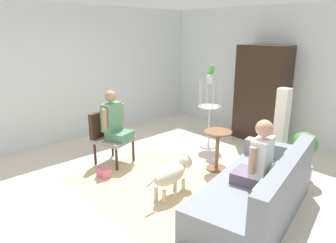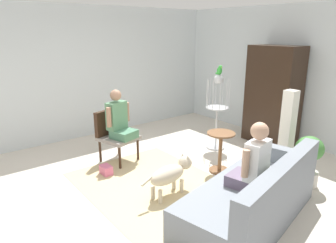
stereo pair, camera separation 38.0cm
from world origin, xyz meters
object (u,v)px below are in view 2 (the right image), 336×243
(dog, at_px, (171,173))
(parrot, at_px, (220,70))
(round_end_table, at_px, (220,149))
(column_lamp, at_px, (287,133))
(bird_cage_stand, at_px, (217,109))
(armoire_cabinet, at_px, (273,95))
(couch, at_px, (254,197))
(person_on_couch, at_px, (253,162))
(potted_plant, at_px, (308,158))
(person_on_armchair, at_px, (119,119))
(armchair, at_px, (114,131))
(handbag, at_px, (106,170))

(dog, xyz_separation_m, parrot, (-0.85, 1.81, 1.20))
(round_end_table, distance_m, column_lamp, 1.07)
(dog, distance_m, bird_cage_stand, 2.06)
(column_lamp, relative_size, armoire_cabinet, 0.69)
(column_lamp, bearing_deg, couch, -70.74)
(dog, bearing_deg, parrot, 115.03)
(person_on_couch, bearing_deg, bird_cage_stand, 143.37)
(armoire_cabinet, bearing_deg, person_on_couch, -59.96)
(bird_cage_stand, bearing_deg, potted_plant, -1.70)
(bird_cage_stand, height_order, parrot, parrot)
(bird_cage_stand, height_order, armoire_cabinet, armoire_cabinet)
(potted_plant, bearing_deg, parrot, 178.29)
(couch, relative_size, person_on_armchair, 2.70)
(column_lamp, bearing_deg, person_on_couch, -72.25)
(round_end_table, height_order, bird_cage_stand, bird_cage_stand)
(couch, bearing_deg, armoire_cabinet, 120.95)
(person_on_armchair, relative_size, bird_cage_stand, 0.57)
(parrot, bearing_deg, armoire_cabinet, 69.60)
(potted_plant, bearing_deg, person_on_armchair, -144.82)
(round_end_table, xyz_separation_m, bird_cage_stand, (-0.77, 0.72, 0.41))
(couch, xyz_separation_m, person_on_couch, (-0.03, -0.04, 0.46))
(person_on_armchair, distance_m, column_lamp, 2.75)
(armoire_cabinet, bearing_deg, armchair, -111.28)
(person_on_couch, relative_size, round_end_table, 1.24)
(couch, distance_m, column_lamp, 1.59)
(couch, xyz_separation_m, handbag, (-2.21, -0.86, -0.22))
(parrot, xyz_separation_m, handbag, (-0.28, -2.24, -1.45))
(armchair, xyz_separation_m, potted_plant, (2.61, 1.78, -0.09))
(dog, bearing_deg, couch, 21.99)
(round_end_table, bearing_deg, armoire_cabinet, 100.37)
(armchair, relative_size, bird_cage_stand, 0.62)
(couch, height_order, column_lamp, column_lamp)
(potted_plant, bearing_deg, couch, -87.62)
(column_lamp, xyz_separation_m, armoire_cabinet, (-1.00, 1.05, 0.30))
(armoire_cabinet, bearing_deg, bird_cage_stand, -110.98)
(dog, bearing_deg, column_lamp, 73.23)
(potted_plant, xyz_separation_m, column_lamp, (-0.45, 0.13, 0.23))
(potted_plant, relative_size, handbag, 3.48)
(armchair, distance_m, column_lamp, 2.88)
(couch, distance_m, armchair, 2.71)
(person_on_couch, xyz_separation_m, dog, (-1.05, -0.39, -0.43))
(potted_plant, bearing_deg, bird_cage_stand, 178.30)
(person_on_couch, relative_size, parrot, 4.73)
(parrot, relative_size, armoire_cabinet, 0.09)
(column_lamp, xyz_separation_m, handbag, (-1.70, -2.32, -0.60))
(round_end_table, height_order, potted_plant, potted_plant)
(person_on_armchair, bearing_deg, handbag, -54.86)
(armoire_cabinet, bearing_deg, column_lamp, -46.61)
(round_end_table, relative_size, parrot, 3.82)
(armoire_cabinet, bearing_deg, parrot, -110.40)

